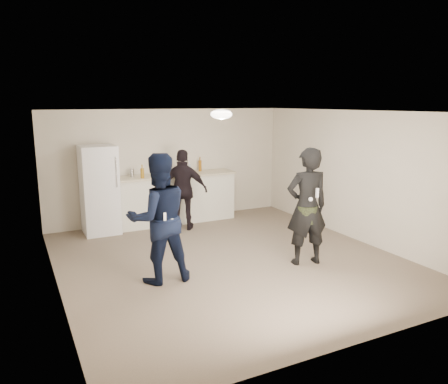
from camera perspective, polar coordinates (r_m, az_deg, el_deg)
name	(u,v)px	position (r m, az deg, el deg)	size (l,w,h in m)	color
floor	(229,260)	(7.56, 0.68, -8.85)	(6.00, 6.00, 0.00)	#6B5B4C
ceiling	(230,112)	(7.08, 0.73, 10.46)	(6.00, 6.00, 0.00)	silver
wall_back	(169,165)	(9.94, -7.19, 3.49)	(6.00, 6.00, 0.00)	beige
wall_front	(359,238)	(4.82, 17.22, -5.75)	(6.00, 6.00, 0.00)	beige
wall_left	(52,205)	(6.47, -21.54, -1.64)	(6.00, 6.00, 0.00)	beige
wall_right	(356,176)	(8.79, 16.89, 2.01)	(6.00, 6.00, 0.00)	beige
counter	(177,199)	(9.78, -6.19, -0.94)	(2.60, 0.56, 1.05)	silver
counter_top	(176,175)	(9.68, -6.26, 2.21)	(2.68, 0.64, 0.04)	beige
fridge	(99,190)	(9.21, -15.96, 0.27)	(0.70, 0.70, 1.80)	white
fridge_handle	(116,172)	(8.84, -13.88, 2.55)	(0.02, 0.02, 0.60)	silver
ceiling_dome	(221,114)	(7.35, -0.35, 10.12)	(0.36, 0.36, 0.16)	white
shaker	(132,173)	(9.49, -11.92, 2.48)	(0.08, 0.08, 0.17)	#AFB0B4
man	(159,218)	(6.50, -8.54, -3.44)	(0.94, 0.73, 1.94)	#0D1939
woman	(307,207)	(7.26, 10.77, -1.89)	(0.71, 0.47, 1.94)	black
camo_shorts	(307,214)	(7.29, 10.73, -2.82)	(0.34, 0.34, 0.28)	#2C3B1B
spectator	(184,190)	(9.14, -5.30, 0.26)	(0.99, 0.41, 1.70)	black
remote_man	(165,218)	(6.22, -7.76, -3.32)	(0.04, 0.04, 0.15)	white
nunchuk_man	(172,221)	(6.31, -6.80, -3.76)	(0.07, 0.07, 0.07)	white
remote_woman	(317,193)	(7.01, 12.08, -0.10)	(0.04, 0.04, 0.15)	silver
nunchuk_woman	(311,199)	(6.99, 11.25, -0.94)	(0.07, 0.07, 0.07)	silver
bottle_cluster	(173,169)	(9.70, -6.65, 3.04)	(1.53, 0.42, 0.28)	silver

